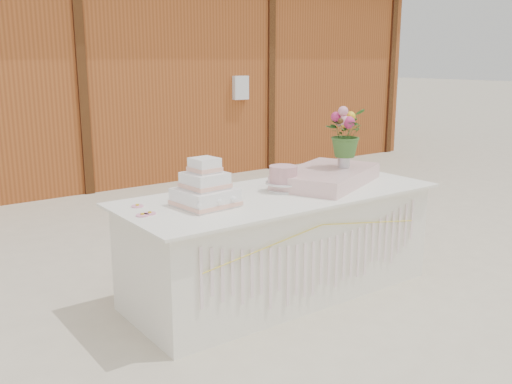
% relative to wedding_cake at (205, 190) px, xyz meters
% --- Properties ---
extents(ground, '(80.00, 80.00, 0.00)m').
position_rel_wedding_cake_xyz_m(ground, '(0.64, -0.00, -0.88)').
color(ground, beige).
rests_on(ground, ground).
extents(barn, '(12.60, 4.60, 3.30)m').
position_rel_wedding_cake_xyz_m(barn, '(0.63, 5.99, 0.80)').
color(barn, '#964C1F').
rests_on(barn, ground).
extents(cake_table, '(2.40, 1.00, 0.77)m').
position_rel_wedding_cake_xyz_m(cake_table, '(0.64, -0.00, -0.49)').
color(cake_table, white).
rests_on(cake_table, ground).
extents(wedding_cake, '(0.39, 0.39, 0.33)m').
position_rel_wedding_cake_xyz_m(wedding_cake, '(0.00, 0.00, 0.00)').
color(wedding_cake, white).
rests_on(wedding_cake, cake_table).
extents(pink_cake_stand, '(0.26, 0.26, 0.19)m').
position_rel_wedding_cake_xyz_m(pink_cake_stand, '(0.69, 0.03, -0.00)').
color(pink_cake_stand, white).
rests_on(pink_cake_stand, cake_table).
extents(satin_runner, '(1.08, 0.88, 0.12)m').
position_rel_wedding_cake_xyz_m(satin_runner, '(1.13, 0.02, -0.05)').
color(satin_runner, beige).
rests_on(satin_runner, cake_table).
extents(flower_vase, '(0.10, 0.10, 0.13)m').
position_rel_wedding_cake_xyz_m(flower_vase, '(1.29, 0.01, 0.07)').
color(flower_vase, silver).
rests_on(flower_vase, satin_runner).
extents(bouquet, '(0.44, 0.43, 0.37)m').
position_rel_wedding_cake_xyz_m(bouquet, '(1.29, 0.01, 0.33)').
color(bouquet, '#386428').
rests_on(bouquet, flower_vase).
extents(loose_flowers, '(0.23, 0.41, 0.02)m').
position_rel_wedding_cake_xyz_m(loose_flowers, '(-0.42, 0.09, -0.10)').
color(loose_flowers, pink).
rests_on(loose_flowers, cake_table).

